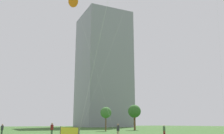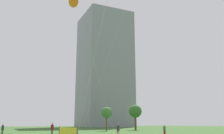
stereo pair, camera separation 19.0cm
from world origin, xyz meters
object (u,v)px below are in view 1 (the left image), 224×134
(person_standing_2, at_px, (164,130))
(park_tree_2, at_px, (134,112))
(person_standing_1, at_px, (2,129))
(person_standing_3, at_px, (118,130))
(distant_highrise_1, at_px, (103,69))
(park_tree_1, at_px, (106,113))
(person_standing_4, at_px, (52,129))
(kite_flying_2, at_px, (76,2))

(person_standing_2, distance_m, park_tree_2, 31.28)
(person_standing_1, xyz_separation_m, person_standing_2, (19.21, -13.07, -0.06))
(person_standing_3, height_order, park_tree_2, park_tree_2)
(person_standing_1, bearing_deg, distant_highrise_1, -65.76)
(person_standing_2, relative_size, distant_highrise_1, 0.03)
(person_standing_3, xyz_separation_m, park_tree_2, (23.83, 25.81, 3.89))
(person_standing_1, xyz_separation_m, park_tree_2, (35.40, 13.39, 3.91))
(park_tree_1, xyz_separation_m, distant_highrise_1, (36.18, 59.39, 25.79))
(park_tree_1, distance_m, distant_highrise_1, 74.17)
(person_standing_2, bearing_deg, person_standing_4, -147.33)
(person_standing_2, relative_size, person_standing_3, 0.91)
(person_standing_1, distance_m, person_standing_3, 16.97)
(person_standing_2, xyz_separation_m, person_standing_4, (-13.96, 7.31, 0.15))
(park_tree_1, bearing_deg, park_tree_2, 12.82)
(kite_flying_2, distance_m, distant_highrise_1, 91.37)
(person_standing_4, height_order, kite_flying_2, kite_flying_2)
(person_standing_3, height_order, park_tree_1, park_tree_1)
(kite_flying_2, bearing_deg, park_tree_1, 43.73)
(person_standing_2, bearing_deg, kite_flying_2, -159.92)
(person_standing_3, relative_size, park_tree_1, 0.31)
(kite_flying_2, relative_size, park_tree_1, 4.11)
(person_standing_4, distance_m, kite_flying_2, 20.96)
(person_standing_1, relative_size, person_standing_4, 0.91)
(person_standing_2, height_order, person_standing_4, person_standing_4)
(person_standing_1, height_order, kite_flying_2, kite_flying_2)
(park_tree_2, bearing_deg, distant_highrise_1, 65.90)
(person_standing_1, height_order, person_standing_2, person_standing_1)
(person_standing_1, height_order, person_standing_4, person_standing_4)
(person_standing_4, relative_size, distant_highrise_1, 0.03)
(park_tree_2, bearing_deg, person_standing_1, -159.28)
(park_tree_1, bearing_deg, person_standing_2, -102.87)
(distant_highrise_1, bearing_deg, person_standing_2, -107.39)
(park_tree_1, distance_m, park_tree_2, 11.00)
(park_tree_2, bearing_deg, kite_flying_2, -146.44)
(person_standing_1, height_order, person_standing_3, person_standing_3)
(park_tree_1, height_order, distant_highrise_1, distant_highrise_1)
(person_standing_4, distance_m, distant_highrise_1, 98.62)
(person_standing_1, relative_size, park_tree_2, 0.25)
(kite_flying_2, height_order, park_tree_2, kite_flying_2)
(park_tree_1, relative_size, park_tree_2, 0.83)
(person_standing_2, bearing_deg, person_standing_1, -153.93)
(kite_flying_2, height_order, distant_highrise_1, distant_highrise_1)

